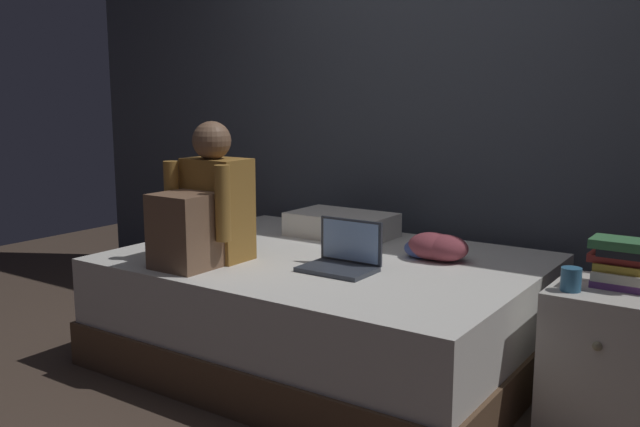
% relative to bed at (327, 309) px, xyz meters
% --- Properties ---
extents(ground_plane, '(8.00, 8.00, 0.00)m').
position_rel_bed_xyz_m(ground_plane, '(0.20, -0.30, -0.26)').
color(ground_plane, '#47382D').
extents(wall_back, '(5.60, 0.10, 2.70)m').
position_rel_bed_xyz_m(wall_back, '(0.20, 0.90, 1.09)').
color(wall_back, '#424751').
rests_on(wall_back, ground_plane).
extents(bed, '(2.00, 1.50, 0.53)m').
position_rel_bed_xyz_m(bed, '(0.00, 0.00, 0.00)').
color(bed, brown).
rests_on(bed, ground_plane).
extents(nightstand, '(0.44, 0.46, 0.57)m').
position_rel_bed_xyz_m(nightstand, '(1.30, 0.03, 0.02)').
color(nightstand, beige).
rests_on(nightstand, ground_plane).
extents(person_sitting, '(0.39, 0.44, 0.66)m').
position_rel_bed_xyz_m(person_sitting, '(-0.40, -0.41, 0.52)').
color(person_sitting, olive).
rests_on(person_sitting, bed).
extents(laptop, '(0.32, 0.23, 0.22)m').
position_rel_bed_xyz_m(laptop, '(0.20, -0.17, 0.32)').
color(laptop, '#333842').
rests_on(laptop, bed).
extents(pillow, '(0.56, 0.36, 0.13)m').
position_rel_bed_xyz_m(pillow, '(-0.20, 0.45, 0.33)').
color(pillow, silver).
rests_on(pillow, bed).
extents(book_stack, '(0.25, 0.17, 0.19)m').
position_rel_bed_xyz_m(book_stack, '(1.32, 0.07, 0.40)').
color(book_stack, '#703D84').
rests_on(book_stack, nightstand).
extents(mug, '(0.08, 0.08, 0.09)m').
position_rel_bed_xyz_m(mug, '(1.17, -0.09, 0.35)').
color(mug, teal).
rests_on(mug, nightstand).
extents(clothes_pile, '(0.31, 0.28, 0.13)m').
position_rel_bed_xyz_m(clothes_pile, '(0.46, 0.25, 0.33)').
color(clothes_pile, '#3D4C8E').
rests_on(clothes_pile, bed).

